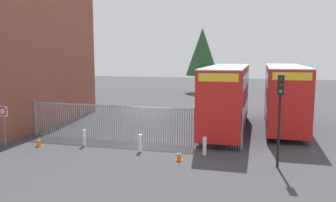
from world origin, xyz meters
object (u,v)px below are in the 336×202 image
(bollard_center_front, at_px, (140,143))
(traffic_cone_mid_forecourt, at_px, (179,155))
(traffic_cone_by_gate, at_px, (39,141))
(bollard_near_left, at_px, (85,138))
(traffic_light_kerbside, at_px, (280,104))
(speed_limit_sign_post, at_px, (3,116))
(double_decker_bus_behind_fence_left, at_px, (284,94))
(double_decker_bus_near_gate, at_px, (227,95))
(bollard_near_right, at_px, (205,146))

(bollard_center_front, height_order, traffic_cone_mid_forecourt, bollard_center_front)
(traffic_cone_by_gate, relative_size, traffic_cone_mid_forecourt, 1.00)
(bollard_near_left, relative_size, traffic_light_kerbside, 0.22)
(bollard_near_left, bearing_deg, speed_limit_sign_post, -162.82)
(double_decker_bus_behind_fence_left, bearing_deg, double_decker_bus_near_gate, -151.75)
(traffic_cone_mid_forecourt, relative_size, speed_limit_sign_post, 0.25)
(traffic_cone_mid_forecourt, bearing_deg, bollard_near_left, 167.50)
(double_decker_bus_near_gate, xyz_separation_m, bollard_center_front, (-3.98, -6.62, -1.95))
(bollard_center_front, distance_m, bollard_near_right, 3.46)
(double_decker_bus_behind_fence_left, relative_size, bollard_near_left, 11.38)
(double_decker_bus_behind_fence_left, height_order, speed_limit_sign_post, double_decker_bus_behind_fence_left)
(double_decker_bus_near_gate, distance_m, traffic_cone_mid_forecourt, 8.07)
(traffic_cone_by_gate, distance_m, traffic_light_kerbside, 13.31)
(double_decker_bus_behind_fence_left, distance_m, traffic_cone_by_gate, 16.72)
(bollard_center_front, relative_size, speed_limit_sign_post, 0.40)
(double_decker_bus_near_gate, relative_size, traffic_cone_mid_forecourt, 18.32)
(traffic_light_kerbside, bearing_deg, speed_limit_sign_post, -179.37)
(double_decker_bus_behind_fence_left, bearing_deg, traffic_cone_mid_forecourt, -119.46)
(bollard_near_left, distance_m, traffic_cone_by_gate, 2.62)
(double_decker_bus_near_gate, relative_size, bollard_center_front, 11.38)
(bollard_near_right, relative_size, traffic_cone_mid_forecourt, 1.61)
(bollard_center_front, height_order, traffic_cone_by_gate, bollard_center_front)
(double_decker_bus_near_gate, relative_size, traffic_light_kerbside, 2.51)
(bollard_near_right, height_order, traffic_cone_by_gate, bollard_near_right)
(traffic_cone_by_gate, height_order, traffic_cone_mid_forecourt, same)
(traffic_cone_mid_forecourt, distance_m, speed_limit_sign_post, 10.26)
(bollard_center_front, bearing_deg, bollard_near_right, 4.97)
(bollard_center_front, xyz_separation_m, traffic_cone_by_gate, (-5.99, -0.42, -0.19))
(bollard_near_left, height_order, traffic_cone_by_gate, bollard_near_left)
(double_decker_bus_near_gate, distance_m, double_decker_bus_behind_fence_left, 4.40)
(double_decker_bus_behind_fence_left, relative_size, bollard_near_right, 11.38)
(double_decker_bus_near_gate, xyz_separation_m, bollard_near_left, (-7.46, -6.32, -1.95))
(bollard_near_left, relative_size, bollard_center_front, 1.00)
(traffic_cone_by_gate, relative_size, traffic_light_kerbside, 0.14)
(traffic_cone_mid_forecourt, bearing_deg, bollard_near_right, 50.47)
(double_decker_bus_behind_fence_left, xyz_separation_m, traffic_light_kerbside, (-0.82, -9.56, 0.56))
(traffic_light_kerbside, bearing_deg, double_decker_bus_near_gate, 112.24)
(bollard_near_left, relative_size, traffic_cone_by_gate, 1.61)
(bollard_center_front, relative_size, traffic_cone_by_gate, 1.61)
(double_decker_bus_near_gate, relative_size, bollard_near_right, 11.38)
(bollard_near_right, xyz_separation_m, traffic_cone_by_gate, (-9.44, -0.72, -0.19))
(double_decker_bus_near_gate, distance_m, traffic_cone_by_gate, 12.39)
(double_decker_bus_near_gate, height_order, double_decker_bus_behind_fence_left, same)
(double_decker_bus_near_gate, height_order, traffic_cone_by_gate, double_decker_bus_near_gate)
(bollard_near_left, xyz_separation_m, bollard_center_front, (3.48, -0.30, 0.00))
(double_decker_bus_near_gate, xyz_separation_m, speed_limit_sign_post, (-11.75, -7.64, -0.65))
(double_decker_bus_behind_fence_left, height_order, bollard_near_right, double_decker_bus_behind_fence_left)
(double_decker_bus_behind_fence_left, distance_m, bollard_center_front, 11.88)
(double_decker_bus_near_gate, xyz_separation_m, traffic_light_kerbside, (3.06, -7.48, 0.56))
(double_decker_bus_near_gate, height_order, traffic_cone_mid_forecourt, double_decker_bus_near_gate)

